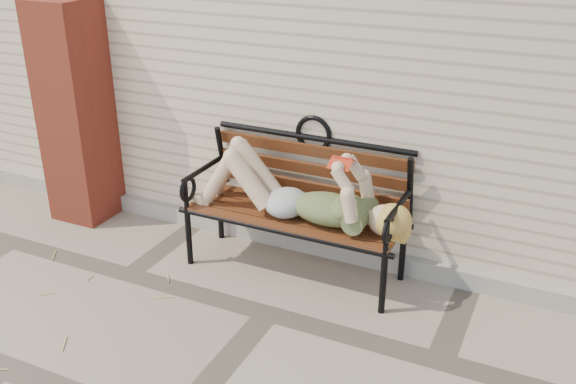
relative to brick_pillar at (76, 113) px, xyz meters
The scene contains 6 objects.
ground 2.62m from the brick_pillar, 18.06° to the right, with size 80.00×80.00×0.00m, color gray.
house_wall 3.26m from the brick_pillar, 44.37° to the left, with size 8.00×4.00×3.00m, color beige.
foundation_strip 2.49m from the brick_pillar, ahead, with size 8.00×0.10×0.15m, color #A19A92.
brick_pillar is the anchor object (origin of this frame).
garden_bench 2.24m from the brick_pillar, ahead, with size 1.86×0.74×1.21m.
reading_woman 2.25m from the brick_pillar, ahead, with size 1.76×0.40×0.55m.
Camera 1 is at (1.78, -3.45, 2.71)m, focal length 40.00 mm.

